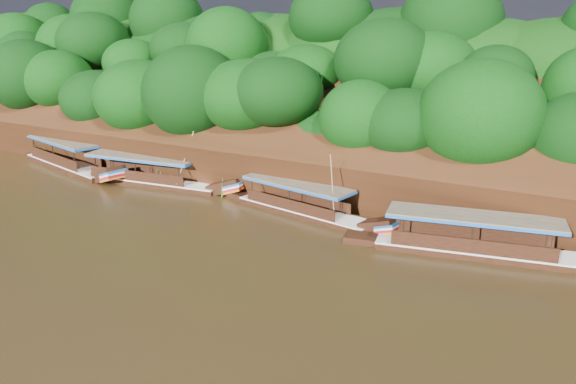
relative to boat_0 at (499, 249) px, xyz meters
name	(u,v)px	position (x,y,z in m)	size (l,w,h in m)	color
ground	(239,254)	(-13.22, -7.03, -0.54)	(160.00, 160.00, 0.00)	black
riverbank	(380,148)	(-13.23, 15.70, 1.35)	(120.00, 30.06, 19.40)	#311B0B
boat_0	(499,249)	(0.00, 0.00, 0.00)	(14.82, 4.81, 6.37)	black
boat_1	(312,210)	(-12.52, 0.93, -0.04)	(12.85, 4.02, 5.39)	black
boat_2	(159,179)	(-26.99, 1.53, -0.01)	(15.02, 3.74, 6.35)	black
boat_3	(73,163)	(-37.16, 1.51, 0.06)	(14.94, 5.62, 3.15)	black
reeds	(275,190)	(-16.45, 2.49, 0.40)	(50.75, 2.89, 2.26)	#30701C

